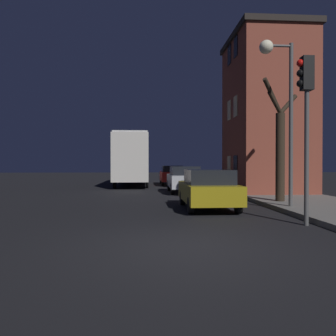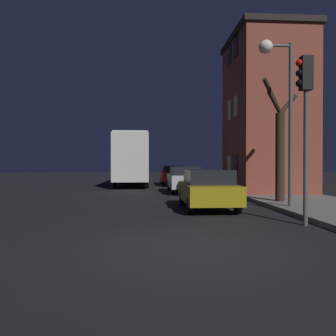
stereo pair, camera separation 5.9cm
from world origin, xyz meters
name	(u,v)px [view 1 (the left image)]	position (x,y,z in m)	size (l,w,h in m)	color
ground_plane	(186,246)	(0.00, 0.00, 0.00)	(120.00, 120.00, 0.00)	black
brick_building	(266,113)	(5.86, 11.28, 4.49)	(4.01, 5.17, 8.61)	brown
streetlamp	(279,85)	(3.84, 4.69, 4.41)	(1.21, 0.48, 5.81)	#4C4C4C
traffic_light	(306,105)	(3.44, 1.96, 3.22)	(0.43, 0.24, 4.50)	#4C4C4C
bare_tree	(280,147)	(4.54, 6.25, 2.35)	(1.88, 1.30, 4.72)	#2D2319
bus	(133,156)	(-1.84, 19.20, 2.27)	(2.43, 9.38, 3.84)	beige
car_near_lane	(208,189)	(1.47, 5.38, 0.74)	(1.78, 3.80, 1.44)	olive
car_mid_lane	(184,179)	(1.40, 12.29, 0.80)	(1.73, 4.09, 1.52)	#B7BABF
car_far_lane	(172,175)	(1.28, 19.84, 0.80)	(1.75, 4.50, 1.53)	#B21E19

